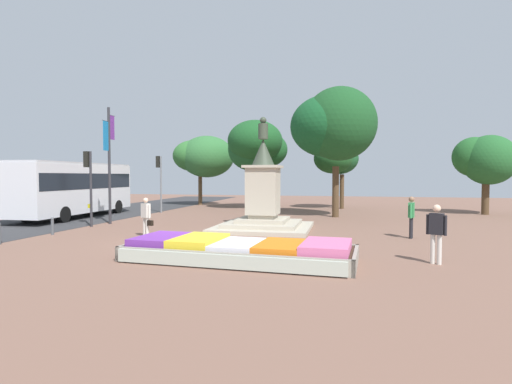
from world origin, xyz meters
The scene contains 16 objects.
ground_plane centered at (0.00, 0.00, 0.00)m, with size 74.46×74.46×0.00m, color brown.
flower_planter centered at (2.72, -2.72, 0.30)m, with size 7.15×3.03×0.68m.
statue_monument centered at (2.05, 4.45, 1.28)m, with size 4.52×4.52×5.39m.
traffic_light_mid_block centered at (-6.74, 3.53, 2.62)m, with size 0.41×0.30×3.81m.
traffic_light_far_corner centered at (-6.75, 11.47, 2.76)m, with size 0.42×0.31×3.96m.
banner_pole centered at (-6.39, 4.79, 3.46)m, with size 0.14×1.26×6.20m.
city_bus centered at (-10.47, 7.28, 1.94)m, with size 2.90×9.48×3.38m.
pedestrian_with_handbag centered at (-2.24, 0.94, 0.93)m, with size 0.68×0.43×1.66m.
pedestrian_near_planter centered at (8.56, 3.02, 1.00)m, with size 0.31×0.55×1.73m.
pedestrian_crossing_plaza centered at (8.47, -1.92, 1.01)m, with size 0.52×0.36×1.74m.
kerb_bollard_mid_b centered at (-6.59, 0.71, 0.41)m, with size 0.14×0.14×0.77m.
park_tree_far_left centered at (5.18, 10.88, 5.70)m, with size 5.30×5.09×8.00m.
park_tree_behind_statue centered at (5.24, 17.82, 3.92)m, with size 3.46×4.05×5.20m.
park_tree_far_right centered at (-6.17, 18.64, 4.26)m, with size 5.33×4.39×6.05m.
park_tree_street_side centered at (-0.79, 15.95, 4.87)m, with size 4.47×5.43×6.81m.
park_tree_mid_canopy centered at (15.19, 14.95, 3.68)m, with size 4.25×3.49×5.27m.
Camera 1 is at (5.83, -14.32, 2.57)m, focal length 28.00 mm.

